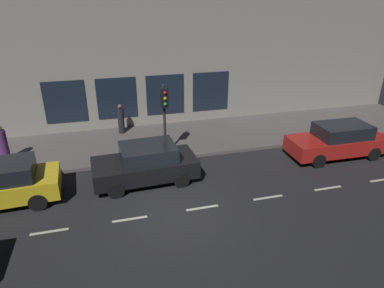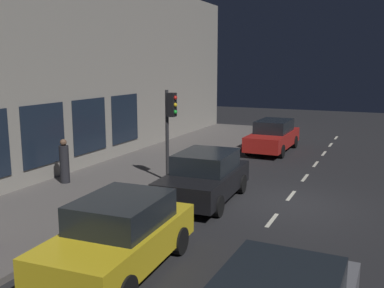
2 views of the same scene
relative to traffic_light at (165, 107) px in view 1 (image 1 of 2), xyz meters
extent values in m
plane|color=#232326|center=(-4.31, 0.52, -2.51)|extent=(60.00, 60.00, 0.00)
cube|color=#5B5654|center=(1.94, 0.52, -2.44)|extent=(4.50, 32.00, 0.15)
cube|color=gray|center=(4.49, 0.52, 1.65)|extent=(0.60, 32.00, 8.33)
cube|color=#192333|center=(4.16, -3.47, -0.65)|extent=(0.04, 2.12, 2.22)
cube|color=#192333|center=(4.16, -0.81, -0.65)|extent=(0.04, 2.12, 2.22)
cube|color=#192333|center=(4.16, 1.85, -0.65)|extent=(0.04, 2.12, 2.22)
cube|color=#192333|center=(4.16, 4.51, -0.65)|extent=(0.04, 2.12, 2.22)
cube|color=beige|center=(-4.31, -8.28, -2.51)|extent=(0.12, 1.20, 0.01)
cube|color=beige|center=(-4.31, -5.68, -2.51)|extent=(0.12, 1.20, 0.01)
cube|color=beige|center=(-4.31, -3.08, -2.51)|extent=(0.12, 1.20, 0.01)
cube|color=beige|center=(-4.31, -0.48, -2.51)|extent=(0.12, 1.20, 0.01)
cube|color=beige|center=(-4.31, 2.12, -2.51)|extent=(0.12, 1.20, 0.01)
cube|color=beige|center=(-4.31, 4.72, -2.51)|extent=(0.12, 1.20, 0.01)
cylinder|color=#2D2D30|center=(0.13, 0.00, -0.70)|extent=(0.12, 0.12, 3.31)
cube|color=black|center=(-0.06, 0.00, 0.43)|extent=(0.26, 0.32, 0.84)
sphere|color=red|center=(-0.20, 0.00, 0.69)|extent=(0.15, 0.15, 0.15)
sphere|color=gold|center=(-0.20, 0.00, 0.43)|extent=(0.15, 0.15, 0.15)
sphere|color=green|center=(-0.20, 0.00, 0.18)|extent=(0.15, 0.15, 0.15)
cube|color=gold|center=(-2.09, 6.49, -1.88)|extent=(2.05, 4.13, 0.70)
cube|color=black|center=(-2.08, 6.33, -1.23)|extent=(1.73, 2.18, 0.60)
cylinder|color=black|center=(-2.89, 5.20, -2.19)|extent=(0.25, 0.65, 0.64)
cylinder|color=black|center=(-1.17, 5.29, -2.19)|extent=(0.25, 0.65, 0.64)
cube|color=black|center=(-1.85, 1.23, -1.88)|extent=(2.08, 4.23, 0.70)
cube|color=black|center=(-1.84, 1.06, -1.23)|extent=(1.76, 2.23, 0.60)
cylinder|color=black|center=(-2.79, 2.47, -2.19)|extent=(0.25, 0.65, 0.64)
cylinder|color=black|center=(-1.02, 2.55, -2.19)|extent=(0.25, 0.65, 0.64)
cylinder|color=black|center=(-2.67, -0.10, -2.19)|extent=(0.25, 0.65, 0.64)
cylinder|color=black|center=(-0.90, -0.01, -2.19)|extent=(0.25, 0.65, 0.64)
cube|color=red|center=(-1.84, -7.76, -1.88)|extent=(1.80, 4.62, 0.70)
cube|color=black|center=(-1.84, -7.94, -1.23)|extent=(1.56, 2.41, 0.60)
cylinder|color=black|center=(-2.62, -6.32, -2.19)|extent=(0.23, 0.64, 0.64)
cylinder|color=black|center=(-1.01, -6.35, -2.19)|extent=(0.23, 0.64, 0.64)
cylinder|color=black|center=(-2.66, -9.17, -2.19)|extent=(0.23, 0.64, 0.64)
cylinder|color=black|center=(-1.05, -9.20, -2.19)|extent=(0.23, 0.64, 0.64)
cylinder|color=#5B2D70|center=(1.28, 7.07, -1.63)|extent=(0.60, 0.60, 1.47)
cube|color=#936B4C|center=(1.19, 6.99, -0.77)|extent=(0.08, 0.08, 0.07)
cylinder|color=#232328|center=(3.37, 1.77, -1.68)|extent=(0.43, 0.43, 1.36)
sphere|color=brown|center=(3.37, 1.77, -0.89)|extent=(0.24, 0.24, 0.24)
cube|color=brown|center=(3.26, 1.81, -0.89)|extent=(0.06, 0.08, 0.07)
camera|label=1|loc=(-14.24, 2.57, 4.67)|focal=32.17mm
camera|label=2|loc=(-7.11, 13.81, 1.83)|focal=40.93mm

